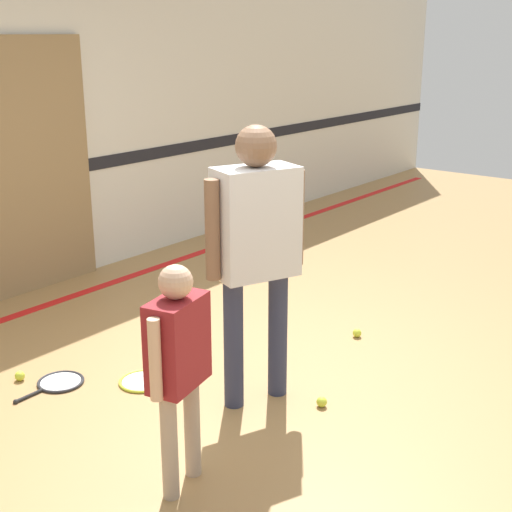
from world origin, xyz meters
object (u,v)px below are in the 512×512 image
at_px(racket_second_spare, 145,381).
at_px(tennis_ball_stray_left, 357,333).
at_px(person_instructor, 256,237).
at_px(racket_spare_on_floor, 59,383).
at_px(tennis_ball_near_instructor, 322,402).
at_px(person_student_left, 178,354).
at_px(tennis_ball_by_spare_racket, 20,376).

xyz_separation_m(racket_second_spare, tennis_ball_stray_left, (1.51, -0.72, 0.02)).
distance_m(person_instructor, racket_second_spare, 1.30).
relative_size(racket_spare_on_floor, tennis_ball_stray_left, 7.77).
bearing_deg(tennis_ball_near_instructor, person_student_left, 173.86).
relative_size(person_instructor, person_student_left, 1.45).
bearing_deg(tennis_ball_stray_left, tennis_ball_by_spare_racket, 145.21).
distance_m(racket_spare_on_floor, racket_second_spare, 0.57).
bearing_deg(person_instructor, racket_spare_on_floor, 142.10).
height_order(tennis_ball_near_instructor, tennis_ball_stray_left, same).
height_order(person_instructor, racket_second_spare, person_instructor).
xyz_separation_m(tennis_ball_near_instructor, tennis_ball_by_spare_racket, (-0.96, 1.77, 0.00)).
bearing_deg(tennis_ball_stray_left, person_student_left, -173.35).
bearing_deg(racket_second_spare, tennis_ball_by_spare_racket, 167.90).
bearing_deg(racket_second_spare, tennis_ball_near_instructor, -26.09).
relative_size(person_instructor, racket_spare_on_floor, 3.36).
xyz_separation_m(person_instructor, person_student_left, (-0.94, -0.26, -0.33)).
bearing_deg(tennis_ball_stray_left, person_instructor, 179.42).
bearing_deg(racket_spare_on_floor, tennis_ball_by_spare_racket, -62.42).
bearing_deg(tennis_ball_by_spare_racket, person_instructor, -60.39).
distance_m(racket_spare_on_floor, tennis_ball_near_instructor, 1.73).
bearing_deg(racket_spare_on_floor, person_student_left, 78.44).
bearing_deg(racket_second_spare, person_student_left, -82.56).
xyz_separation_m(person_student_left, racket_second_spare, (0.65, 0.97, -0.72)).
xyz_separation_m(person_student_left, tennis_ball_near_instructor, (1.11, -0.12, -0.70)).
xyz_separation_m(person_student_left, tennis_ball_stray_left, (2.16, 0.25, -0.70)).
relative_size(person_instructor, tennis_ball_by_spare_racket, 26.06).
height_order(racket_spare_on_floor, tennis_ball_stray_left, tennis_ball_stray_left).
xyz_separation_m(racket_spare_on_floor, racket_second_spare, (0.37, -0.43, -0.00)).
relative_size(racket_second_spare, tennis_ball_stray_left, 7.63).
distance_m(person_student_left, tennis_ball_by_spare_racket, 1.80).
relative_size(person_student_left, tennis_ball_stray_left, 17.97).
bearing_deg(racket_spare_on_floor, tennis_ball_stray_left, 148.27).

